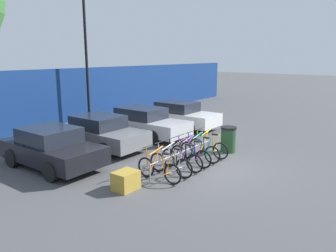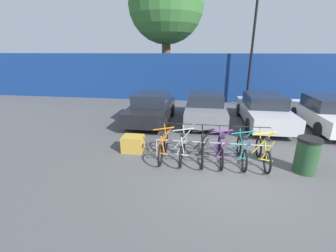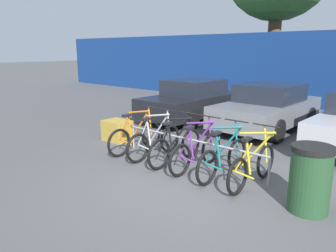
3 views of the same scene
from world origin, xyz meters
The scene contains 12 objects.
ground_plane centered at (0.00, 0.00, 0.00)m, with size 120.00×120.00×0.00m, color #4C4C4F.
bike_rack centered at (-0.58, 0.67, 0.48)m, with size 3.59×0.04×0.57m.
bicycle_orange centered at (-2.11, 0.53, 0.38)m, with size 0.68×1.71×1.05m.
bicycle_silver centered at (-1.49, 0.53, 0.38)m, with size 0.68×1.71×1.05m.
bicycle_black centered at (-0.86, 0.53, 0.38)m, with size 0.68×1.71×1.05m.
bicycle_purple centered at (-0.31, 0.53, 0.38)m, with size 0.68×1.71×1.05m.
bicycle_teal centered at (0.32, 0.53, 0.38)m, with size 0.68×1.71×1.05m.
bicycle_yellow centered at (0.94, 0.53, 0.38)m, with size 0.68×1.71×1.05m.
car_black centered at (-3.32, 4.31, 0.69)m, with size 1.91×3.95×1.40m.
car_grey centered at (-0.74, 4.73, 0.69)m, with size 1.91×4.12×1.40m.
trash_bin centered at (2.03, 0.23, 0.52)m, with size 0.63×0.63×1.03m.
cargo_crate centered at (-3.22, 0.87, 0.28)m, with size 0.70×0.56×0.55m, color #B28C33.
Camera 3 is at (3.48, -4.61, 2.41)m, focal length 35.00 mm.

